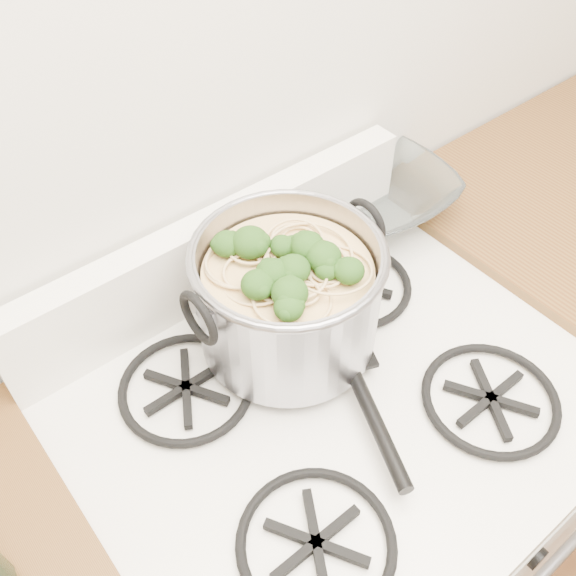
# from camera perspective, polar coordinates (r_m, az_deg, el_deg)

# --- Properties ---
(gas_range) EXTENTS (0.76, 0.66, 0.92)m
(gas_range) POSITION_cam_1_polar(r_m,az_deg,el_deg) (1.39, 3.35, -20.45)
(gas_range) COLOR white
(gas_range) RESTS_ON ground
(stock_pot) EXTENTS (0.31, 0.28, 0.19)m
(stock_pot) POSITION_cam_1_polar(r_m,az_deg,el_deg) (0.95, 0.00, -0.76)
(stock_pot) COLOR gray
(stock_pot) RESTS_ON gas_range
(spatula) EXTENTS (0.39, 0.40, 0.02)m
(spatula) POSITION_cam_1_polar(r_m,az_deg,el_deg) (1.00, 4.58, -4.82)
(spatula) COLOR black
(spatula) RESTS_ON gas_range
(glass_bowl) EXTENTS (0.12, 0.12, 0.03)m
(glass_bowl) POSITION_cam_1_polar(r_m,az_deg,el_deg) (1.25, 7.34, 7.75)
(glass_bowl) COLOR white
(glass_bowl) RESTS_ON gas_range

